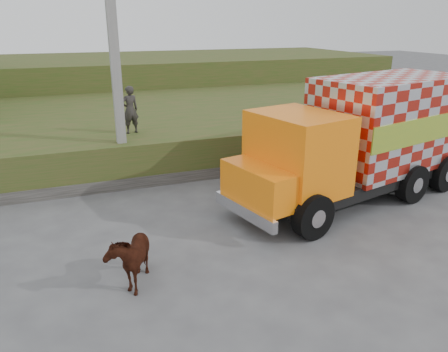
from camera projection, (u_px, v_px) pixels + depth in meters
name	position (u px, v px, depth m)	size (l,w,h in m)	color
ground	(190.00, 236.00, 11.55)	(120.00, 120.00, 0.00)	#474749
embankment	(128.00, 127.00, 20.11)	(40.00, 12.00, 1.50)	#2F4A18
embankment_far	(100.00, 80.00, 30.44)	(40.00, 12.00, 3.00)	#2F4A18
retaining_strip	(96.00, 186.00, 14.52)	(16.00, 0.50, 0.40)	#595651
utility_pole	(115.00, 64.00, 13.91)	(1.20, 0.30, 8.00)	gray
cargo_truck	(365.00, 138.00, 13.63)	(8.78, 4.53, 3.75)	black
cow	(130.00, 255.00, 9.31)	(0.71, 1.55, 1.31)	black
pedestrian	(130.00, 110.00, 15.72)	(0.63, 0.41, 1.72)	#292724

